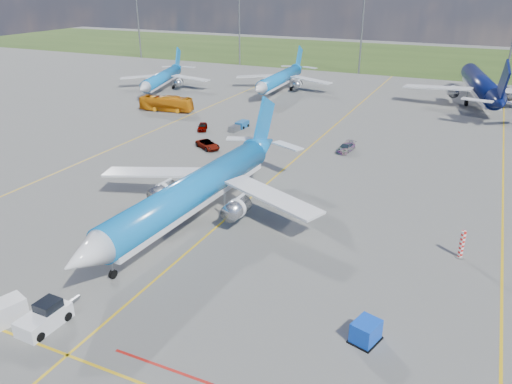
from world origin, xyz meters
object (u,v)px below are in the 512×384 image
at_px(bg_jet_nw, 163,90).
at_px(uld_container, 366,331).
at_px(service_car_a, 202,127).
at_px(main_airliner, 195,220).
at_px(service_car_b, 208,144).
at_px(pushback_tug, 45,317).
at_px(baggage_tug_c, 239,126).
at_px(apron_bus, 166,104).
at_px(service_car_c, 346,147).
at_px(warning_post, 462,244).
at_px(bg_jet_n, 477,103).
at_px(bg_jet_nnw, 280,92).

bearing_deg(bg_jet_nw, uld_container, -62.69).
height_order(uld_container, service_car_a, uld_container).
distance_m(main_airliner, service_car_b, 27.21).
bearing_deg(main_airliner, service_car_b, 119.35).
bearing_deg(pushback_tug, baggage_tug_c, 102.84).
bearing_deg(apron_bus, service_car_c, -112.45).
distance_m(warning_post, bg_jet_n, 75.27).
xyz_separation_m(bg_jet_n, baggage_tug_c, (-40.29, -42.03, 0.58)).
height_order(pushback_tug, baggage_tug_c, pushback_tug).
relative_size(bg_jet_nnw, service_car_c, 7.55).
relative_size(bg_jet_nw, apron_bus, 2.86).
relative_size(service_car_c, baggage_tug_c, 0.84).
bearing_deg(main_airliner, service_car_a, 121.78).
height_order(main_airliner, apron_bus, main_airliner).
bearing_deg(bg_jet_nnw, warning_post, -57.56).
distance_m(bg_jet_n, main_airliner, 83.97).
height_order(service_car_a, baggage_tug_c, service_car_a).
relative_size(pushback_tug, service_car_a, 1.48).
xyz_separation_m(main_airliner, service_car_c, (9.33, 32.53, 0.69)).
distance_m(bg_jet_nnw, uld_container, 94.87).
distance_m(main_airliner, pushback_tug, 21.97).
distance_m(uld_container, baggage_tug_c, 61.67).
xyz_separation_m(service_car_c, baggage_tug_c, (-22.05, 4.74, -0.10)).
bearing_deg(service_car_a, uld_container, -72.77).
relative_size(bg_jet_nnw, bg_jet_n, 0.75).
distance_m(bg_jet_nnw, baggage_tug_c, 35.53).
relative_size(bg_jet_nw, uld_container, 15.18).
height_order(bg_jet_nw, bg_jet_nnw, bg_jet_nnw).
bearing_deg(pushback_tug, service_car_a, 109.30).
relative_size(bg_jet_n, service_car_a, 11.54).
bearing_deg(service_car_a, apron_bus, 121.69).
distance_m(service_car_c, baggage_tug_c, 22.55).
bearing_deg(uld_container, main_airliner, 168.02).
height_order(warning_post, baggage_tug_c, warning_post).
distance_m(service_car_b, service_car_c, 23.05).
xyz_separation_m(bg_jet_nnw, service_car_a, (0.02, -38.74, 0.70)).
bearing_deg(service_car_b, service_car_a, 65.85).
height_order(bg_jet_nnw, bg_jet_n, bg_jet_n).
bearing_deg(uld_container, bg_jet_nnw, 133.00).
relative_size(pushback_tug, service_car_c, 1.29).
bearing_deg(bg_jet_nw, warning_post, -53.13).
xyz_separation_m(warning_post, bg_jet_nw, (-75.92, 57.36, -1.50)).
height_order(warning_post, service_car_b, warning_post).
bearing_deg(main_airliner, pushback_tug, -90.01).
height_order(bg_jet_nnw, service_car_b, bg_jet_nnw).
height_order(main_airliner, uld_container, main_airliner).
height_order(warning_post, service_car_c, warning_post).
height_order(bg_jet_nnw, apron_bus, bg_jet_nnw).
height_order(bg_jet_n, pushback_tug, bg_jet_n).
relative_size(pushback_tug, uld_container, 2.76).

